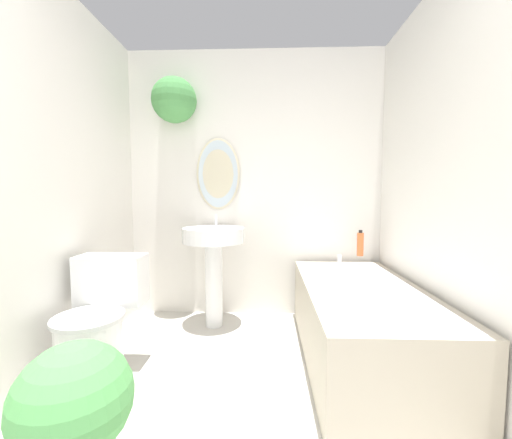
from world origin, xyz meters
name	(u,v)px	position (x,y,z in m)	size (l,w,h in m)	color
wall_back	(243,173)	(-0.11, 2.61, 1.31)	(2.40, 0.39, 2.40)	silver
wall_left	(16,177)	(-1.17, 1.30, 1.20)	(0.06, 2.72, 2.40)	silver
wall_right	(484,176)	(1.17, 1.30, 1.20)	(0.06, 2.72, 2.40)	silver
toilet	(98,328)	(-0.87, 1.47, 0.33)	(0.41, 0.56, 0.73)	white
pedestal_sink	(214,251)	(-0.33, 2.30, 0.64)	(0.51, 0.51, 0.94)	white
bathtub	(361,321)	(0.75, 1.78, 0.27)	(0.75, 1.53, 0.59)	#B2A893
shampoo_bottle	(360,244)	(0.92, 2.43, 0.69)	(0.06, 0.06, 0.22)	#DB6633
potted_plant	(74,405)	(-0.60, 0.82, 0.32)	(0.43, 0.43, 0.56)	#9E6042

